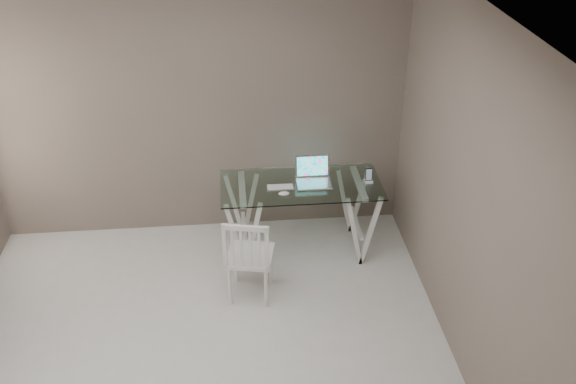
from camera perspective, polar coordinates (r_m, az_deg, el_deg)
room at (r=4.02m, az=-10.26°, el=-0.17°), size 4.50×4.52×2.71m
desk at (r=6.18m, az=1.12°, el=-2.22°), size 1.50×0.70×0.75m
chair at (r=5.52m, az=-3.53°, el=-5.65°), size 0.46×0.46×0.86m
laptop at (r=6.02m, az=2.26°, el=1.42°), size 0.32×0.28×0.22m
keyboard at (r=5.94m, az=-0.70°, el=0.44°), size 0.26×0.11×0.01m
mouse at (r=5.81m, az=-0.37°, el=-0.14°), size 0.10×0.06×0.03m
phone_dock at (r=6.05m, az=7.19°, el=1.21°), size 0.07×0.07×0.14m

